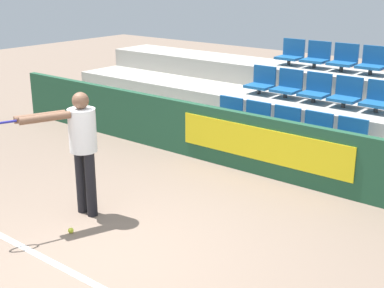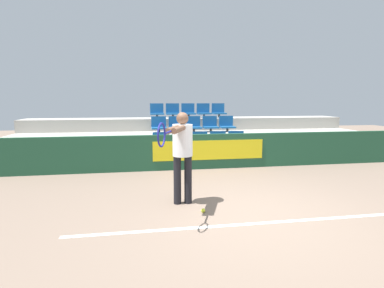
{
  "view_description": "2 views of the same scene",
  "coord_description": "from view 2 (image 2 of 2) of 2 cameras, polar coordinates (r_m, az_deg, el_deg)",
  "views": [
    {
      "loc": [
        3.99,
        -3.33,
        2.96
      ],
      "look_at": [
        -0.15,
        1.82,
        0.8
      ],
      "focal_mm": 50.0,
      "sensor_mm": 36.0,
      "label": 1
    },
    {
      "loc": [
        -1.61,
        -4.28,
        1.77
      ],
      "look_at": [
        -0.58,
        1.89,
        0.86
      ],
      "focal_mm": 28.0,
      "sensor_mm": 36.0,
      "label": 2
    }
  ],
  "objects": [
    {
      "name": "bleacher_tier_front",
      "position": [
        8.43,
        1.67,
        -2.48
      ],
      "size": [
        10.79,
        1.07,
        0.39
      ],
      "color": "#ADA89E",
      "rests_on": "ground"
    },
    {
      "name": "stadium_chair_12",
      "position": [
        10.51,
        -0.7,
        6.2
      ],
      "size": [
        0.46,
        0.39,
        0.5
      ],
      "color": "#333333",
      "rests_on": "bleacher_tier_back"
    },
    {
      "name": "court_baseline",
      "position": [
        4.58,
        12.24,
        -14.56
      ],
      "size": [
        5.41,
        0.08,
        0.01
      ],
      "color": "white",
      "rests_on": "ground"
    },
    {
      "name": "stadium_chair_8",
      "position": [
        9.59,
        3.52,
        3.64
      ],
      "size": [
        0.46,
        0.39,
        0.5
      ],
      "color": "#333333",
      "rests_on": "bleacher_tier_middle"
    },
    {
      "name": "stadium_chair_6",
      "position": [
        9.4,
        -2.99,
        3.55
      ],
      "size": [
        0.46,
        0.39,
        0.5
      ],
      "color": "#333333",
      "rests_on": "bleacher_tier_middle"
    },
    {
      "name": "tennis_player",
      "position": [
        4.99,
        -1.99,
        -0.77
      ],
      "size": [
        0.66,
        1.46,
        1.58
      ],
      "rotation": [
        0.0,
        0.0,
        -0.36
      ],
      "color": "black",
      "rests_on": "ground"
    },
    {
      "name": "bleacher_tier_middle",
      "position": [
        9.43,
        0.42,
        -0.11
      ],
      "size": [
        10.79,
        1.07,
        0.78
      ],
      "color": "#ADA89E",
      "rests_on": "ground"
    },
    {
      "name": "stadium_chair_11",
      "position": [
        10.44,
        -3.68,
        6.17
      ],
      "size": [
        0.46,
        0.39,
        0.5
      ],
      "color": "#333333",
      "rests_on": "bleacher_tier_back"
    },
    {
      "name": "stadium_chair_9",
      "position": [
        9.72,
        6.66,
        3.66
      ],
      "size": [
        0.46,
        0.39,
        0.5
      ],
      "color": "#333333",
      "rests_on": "bleacher_tier_middle"
    },
    {
      "name": "barrier_wall",
      "position": [
        7.79,
        2.56,
        -1.43
      ],
      "size": [
        11.19,
        0.14,
        0.91
      ],
      "color": "#1E4C33",
      "rests_on": "ground"
    },
    {
      "name": "stadium_chair_7",
      "position": [
        9.48,
        0.29,
        3.6
      ],
      "size": [
        0.46,
        0.39,
        0.5
      ],
      "color": "#333333",
      "rests_on": "bleacher_tier_middle"
    },
    {
      "name": "stadium_chair_14",
      "position": [
        10.73,
        5.11,
        6.21
      ],
      "size": [
        0.46,
        0.39,
        0.5
      ],
      "color": "#333333",
      "rests_on": "bleacher_tier_back"
    },
    {
      "name": "stadium_chair_2",
      "position": [
        8.48,
        1.52,
        0.38
      ],
      "size": [
        0.46,
        0.39,
        0.5
      ],
      "color": "#333333",
      "rests_on": "bleacher_tier_front"
    },
    {
      "name": "stadium_chair_13",
      "position": [
        10.61,
        2.23,
        6.21
      ],
      "size": [
        0.46,
        0.39,
        0.5
      ],
      "color": "#333333",
      "rests_on": "bleacher_tier_back"
    },
    {
      "name": "bleacher_tier_back",
      "position": [
        10.45,
        -0.59,
        1.79
      ],
      "size": [
        10.79,
        1.07,
        1.18
      ],
      "color": "#ADA89E",
      "rests_on": "ground"
    },
    {
      "name": "tennis_ball",
      "position": [
        4.88,
        2.14,
        -12.54
      ],
      "size": [
        0.07,
        0.07,
        0.07
      ],
      "color": "#CCDB33",
      "rests_on": "ground"
    },
    {
      "name": "stadium_chair_3",
      "position": [
        8.6,
        5.1,
        0.46
      ],
      "size": [
        0.46,
        0.39,
        0.5
      ],
      "color": "#333333",
      "rests_on": "bleacher_tier_front"
    },
    {
      "name": "ground_plane",
      "position": [
        4.9,
        10.62,
        -13.03
      ],
      "size": [
        30.0,
        30.0,
        0.0
      ],
      "primitive_type": "plane",
      "color": "#7A6656"
    },
    {
      "name": "stadium_chair_5",
      "position": [
        9.36,
        -6.33,
        3.49
      ],
      "size": [
        0.46,
        0.39,
        0.5
      ],
      "color": "#333333",
      "rests_on": "bleacher_tier_middle"
    },
    {
      "name": "stadium_chair_4",
      "position": [
        8.75,
        8.56,
        0.54
      ],
      "size": [
        0.46,
        0.39,
        0.5
      ],
      "color": "#333333",
      "rests_on": "bleacher_tier_front"
    },
    {
      "name": "stadium_chair_0",
      "position": [
        8.34,
        -5.87,
        0.2
      ],
      "size": [
        0.46,
        0.39,
        0.5
      ],
      "color": "#333333",
      "rests_on": "bleacher_tier_front"
    },
    {
      "name": "stadium_chair_1",
      "position": [
        8.39,
        -2.14,
        0.29
      ],
      "size": [
        0.46,
        0.39,
        0.5
      ],
      "color": "#333333",
      "rests_on": "bleacher_tier_front"
    },
    {
      "name": "stadium_chair_10",
      "position": [
        10.4,
        -6.7,
        6.12
      ],
      "size": [
        0.46,
        0.39,
        0.5
      ],
      "color": "#333333",
      "rests_on": "bleacher_tier_back"
    }
  ]
}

